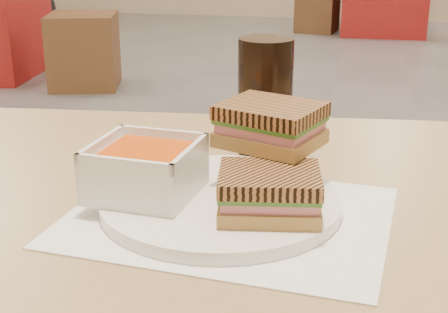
% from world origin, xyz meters
% --- Properties ---
extents(main_table, '(1.26, 0.81, 0.75)m').
position_xyz_m(main_table, '(-0.07, -1.95, 0.64)').
color(main_table, '#9F7E51').
rests_on(main_table, ground).
extents(tray_liner, '(0.38, 0.31, 0.00)m').
position_xyz_m(tray_liner, '(0.02, -2.01, 0.75)').
color(tray_liner, white).
rests_on(tray_liner, main_table).
extents(plate, '(0.28, 0.28, 0.02)m').
position_xyz_m(plate, '(0.00, -1.99, 0.76)').
color(plate, white).
rests_on(plate, tray_liner).
extents(soup_bowl, '(0.13, 0.13, 0.06)m').
position_xyz_m(soup_bowl, '(-0.08, -2.00, 0.79)').
color(soup_bowl, white).
rests_on(soup_bowl, plate).
extents(panini_lower, '(0.12, 0.11, 0.05)m').
position_xyz_m(panini_lower, '(0.07, -2.03, 0.79)').
color(panini_lower, '#AB874A').
rests_on(panini_lower, plate).
extents(panini_upper, '(0.14, 0.13, 0.05)m').
position_xyz_m(panini_upper, '(0.05, -1.94, 0.84)').
color(panini_upper, '#AB874A').
rests_on(panini_upper, panini_lower).
extents(cola_glass, '(0.08, 0.08, 0.17)m').
position_xyz_m(cola_glass, '(0.02, -1.78, 0.83)').
color(cola_glass, black).
rests_on(cola_glass, main_table).
extents(bg_chair_0r, '(0.53, 0.53, 0.49)m').
position_xyz_m(bg_chair_0r, '(-1.65, 1.41, 0.24)').
color(bg_chair_0r, brown).
rests_on(bg_chair_0r, ground).
extents(bg_chair_2l, '(0.44, 0.44, 0.43)m').
position_xyz_m(bg_chair_2l, '(-0.29, 4.07, 0.21)').
color(bg_chair_2l, brown).
rests_on(bg_chair_2l, ground).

